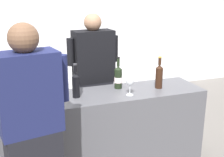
# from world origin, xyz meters

# --- Properties ---
(wall_back) EXTENTS (8.00, 0.10, 2.80)m
(wall_back) POSITION_xyz_m (0.00, 2.60, 1.40)
(wall_back) COLOR white
(wall_back) RESTS_ON ground_plane
(counter) EXTENTS (2.23, 0.53, 0.91)m
(counter) POSITION_xyz_m (0.00, 0.00, 0.46)
(counter) COLOR #4C4C51
(counter) RESTS_ON ground_plane
(wine_bottle_0) EXTENTS (0.07, 0.07, 0.32)m
(wine_bottle_0) POSITION_xyz_m (-0.57, -0.16, 1.03)
(wine_bottle_0) COLOR black
(wine_bottle_0) RESTS_ON counter
(wine_bottle_1) EXTENTS (0.07, 0.07, 0.34)m
(wine_bottle_1) POSITION_xyz_m (-0.78, -0.00, 1.04)
(wine_bottle_1) COLOR black
(wine_bottle_1) RESTS_ON counter
(wine_bottle_2) EXTENTS (0.08, 0.08, 0.34)m
(wine_bottle_2) POSITION_xyz_m (0.69, -0.02, 1.05)
(wine_bottle_2) COLOR black
(wine_bottle_2) RESTS_ON counter
(wine_bottle_3) EXTENTS (0.07, 0.07, 0.33)m
(wine_bottle_3) POSITION_xyz_m (-0.19, -0.00, 1.04)
(wine_bottle_3) COLOR black
(wine_bottle_3) RESTS_ON counter
(wine_bottle_4) EXTENTS (0.08, 0.08, 0.33)m
(wine_bottle_4) POSITION_xyz_m (0.28, 0.12, 1.03)
(wine_bottle_4) COLOR black
(wine_bottle_4) RESTS_ON counter
(wine_bottle_5) EXTENTS (0.07, 0.07, 0.30)m
(wine_bottle_5) POSITION_xyz_m (-0.77, -0.11, 1.03)
(wine_bottle_5) COLOR black
(wine_bottle_5) RESTS_ON counter
(wine_glass) EXTENTS (0.08, 0.08, 0.20)m
(wine_glass) POSITION_xyz_m (0.31, -0.12, 1.05)
(wine_glass) COLOR silver
(wine_glass) RESTS_ON counter
(ice_bucket) EXTENTS (0.23, 0.23, 0.20)m
(ice_bucket) POSITION_xyz_m (-0.48, 0.14, 1.01)
(ice_bucket) COLOR silver
(ice_bucket) RESTS_ON counter
(person_server) EXTENTS (0.61, 0.27, 1.66)m
(person_server) POSITION_xyz_m (0.13, 0.53, 0.81)
(person_server) COLOR black
(person_server) RESTS_ON ground_plane
(person_guest) EXTENTS (0.56, 0.31, 1.69)m
(person_guest) POSITION_xyz_m (-0.66, -0.64, 0.83)
(person_guest) COLOR black
(person_guest) RESTS_ON ground_plane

